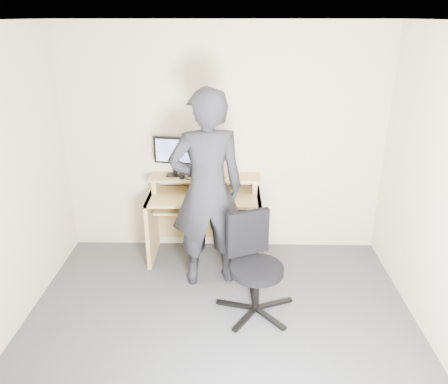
{
  "coord_description": "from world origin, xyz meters",
  "views": [
    {
      "loc": [
        0.11,
        -2.85,
        2.53
      ],
      "look_at": [
        0.02,
        1.05,
        0.95
      ],
      "focal_mm": 35.0,
      "sensor_mm": 36.0,
      "label": 1
    }
  ],
  "objects_px": {
    "desk": "(205,209)",
    "monitor": "(175,153)",
    "office_chair": "(254,261)",
    "person": "(207,191)"
  },
  "relations": [
    {
      "from": "desk",
      "to": "person",
      "type": "bearing_deg",
      "value": -83.6
    },
    {
      "from": "office_chair",
      "to": "person",
      "type": "xyz_separation_m",
      "value": [
        -0.44,
        0.46,
        0.49
      ]
    },
    {
      "from": "office_chair",
      "to": "person",
      "type": "relative_size",
      "value": 0.46
    },
    {
      "from": "person",
      "to": "monitor",
      "type": "bearing_deg",
      "value": -71.25
    },
    {
      "from": "desk",
      "to": "monitor",
      "type": "bearing_deg",
      "value": 165.1
    },
    {
      "from": "office_chair",
      "to": "person",
      "type": "bearing_deg",
      "value": 111.03
    },
    {
      "from": "desk",
      "to": "monitor",
      "type": "height_order",
      "value": "monitor"
    },
    {
      "from": "desk",
      "to": "person",
      "type": "xyz_separation_m",
      "value": [
        0.06,
        -0.53,
        0.44
      ]
    },
    {
      "from": "monitor",
      "to": "office_chair",
      "type": "bearing_deg",
      "value": -44.17
    },
    {
      "from": "monitor",
      "to": "person",
      "type": "bearing_deg",
      "value": -49.56
    }
  ]
}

